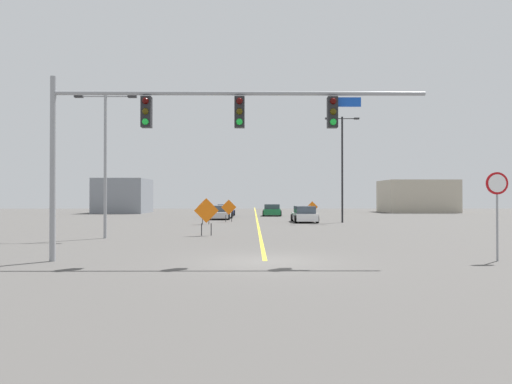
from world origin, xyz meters
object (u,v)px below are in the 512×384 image
at_px(street_lamp_far_left, 105,152).
at_px(car_white_mid, 304,215).
at_px(street_lamp_mid_right, 342,161).
at_px(construction_sign_left_shoulder, 229,208).
at_px(traffic_signal_assembly, 191,122).
at_px(car_green_near, 272,210).
at_px(car_black_distant, 222,212).
at_px(construction_sign_left_lane, 206,208).
at_px(car_blue_approaching, 225,211).
at_px(car_silver_far, 221,213).
at_px(stop_sign, 497,199).
at_px(construction_sign_right_shoulder, 206,212).
at_px(construction_sign_right_lane, 312,208).

distance_m(street_lamp_far_left, car_white_mid, 20.19).
distance_m(street_lamp_mid_right, construction_sign_left_shoulder, 10.58).
relative_size(traffic_signal_assembly, street_lamp_far_left, 1.67).
xyz_separation_m(car_green_near, car_black_distant, (-5.47, -4.42, -0.01)).
height_order(street_lamp_mid_right, street_lamp_far_left, street_lamp_mid_right).
distance_m(construction_sign_left_lane, car_blue_approaching, 16.31).
bearing_deg(car_silver_far, car_white_mid, -36.64).
bearing_deg(stop_sign, car_silver_far, 110.78).
height_order(street_lamp_far_left, car_silver_far, street_lamp_far_left).
height_order(construction_sign_right_shoulder, construction_sign_right_lane, construction_sign_right_shoulder).
bearing_deg(street_lamp_mid_right, stop_sign, -88.38).
xyz_separation_m(stop_sign, car_blue_approaching, (-11.37, 37.40, -1.49)).
bearing_deg(car_silver_far, stop_sign, -69.22).
height_order(construction_sign_right_lane, car_silver_far, construction_sign_right_lane).
xyz_separation_m(street_lamp_mid_right, car_green_near, (-5.38, 14.05, -4.57)).
bearing_deg(construction_sign_right_lane, car_blue_approaching, 143.00).
relative_size(street_lamp_mid_right, construction_sign_left_lane, 4.39).
bearing_deg(street_lamp_mid_right, construction_sign_left_shoulder, 172.19).
bearing_deg(stop_sign, car_blue_approaching, 106.91).
relative_size(street_lamp_mid_right, street_lamp_far_left, 1.18).
bearing_deg(car_white_mid, car_black_distant, 130.64).
relative_size(street_lamp_far_left, car_blue_approaching, 1.87).
distance_m(street_lamp_mid_right, street_lamp_far_left, 21.45).
distance_m(car_green_near, car_silver_far, 9.42).
bearing_deg(car_blue_approaching, car_black_distant, -92.14).
bearing_deg(construction_sign_right_shoulder, construction_sign_left_lane, 95.92).
height_order(traffic_signal_assembly, car_silver_far, traffic_signal_assembly).
bearing_deg(construction_sign_right_shoulder, car_white_mid, 63.27).
distance_m(traffic_signal_assembly, construction_sign_right_shoulder, 10.92).
bearing_deg(car_green_near, construction_sign_right_shoulder, -100.00).
height_order(street_lamp_mid_right, car_blue_approaching, street_lamp_mid_right).
bearing_deg(stop_sign, car_green_near, 99.09).
relative_size(stop_sign, construction_sign_left_lane, 1.47).
height_order(construction_sign_left_lane, construction_sign_right_shoulder, construction_sign_right_shoulder).
xyz_separation_m(car_black_distant, car_silver_far, (0.11, -3.32, -0.01)).
relative_size(traffic_signal_assembly, car_black_distant, 2.91).
xyz_separation_m(construction_sign_left_lane, construction_sign_left_shoulder, (1.61, 4.00, -0.10)).
distance_m(construction_sign_right_shoulder, car_green_near, 27.83).
bearing_deg(construction_sign_right_shoulder, car_green_near, 80.00).
bearing_deg(stop_sign, traffic_signal_assembly, 179.69).
distance_m(stop_sign, construction_sign_left_lane, 24.29).
distance_m(traffic_signal_assembly, street_lamp_far_left, 10.45).
bearing_deg(construction_sign_left_shoulder, car_blue_approaching, 94.65).
bearing_deg(car_green_near, car_white_mid, -80.57).
height_order(stop_sign, street_lamp_mid_right, street_lamp_mid_right).
relative_size(car_green_near, car_black_distant, 0.90).
distance_m(street_lamp_far_left, construction_sign_left_shoulder, 17.55).
xyz_separation_m(street_lamp_mid_right, car_black_distant, (-10.85, 9.62, -4.59)).
height_order(stop_sign, car_blue_approaching, stop_sign).
bearing_deg(stop_sign, street_lamp_mid_right, 91.62).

